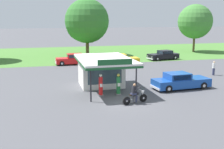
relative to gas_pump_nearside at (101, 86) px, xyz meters
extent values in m
plane|color=#4C4C51|center=(1.38, -2.15, -0.86)|extent=(300.00, 300.00, 0.00)
cube|color=#477A33|center=(1.38, 27.85, -0.86)|extent=(120.00, 24.00, 0.01)
cube|color=silver|center=(0.77, 3.58, 0.51)|extent=(3.91, 3.56, 2.74)
cube|color=#384C56|center=(0.77, 1.82, 0.56)|extent=(3.13, 0.05, 1.75)
cube|color=silver|center=(0.77, 1.89, 1.96)|extent=(4.61, 7.44, 0.16)
cube|color=#195128|center=(0.77, 1.89, 1.78)|extent=(4.61, 7.44, 0.18)
cube|color=#195128|center=(0.77, -1.80, 2.26)|extent=(2.74, 0.08, 0.44)
cylinder|color=black|center=(2.62, -1.43, 0.51)|extent=(0.12, 0.12, 2.74)
cylinder|color=black|center=(-1.09, -1.43, 0.51)|extent=(0.12, 0.12, 2.74)
cube|color=slate|center=(0.00, 0.00, -0.81)|extent=(0.44, 0.44, 0.10)
cylinder|color=red|center=(0.00, 0.00, 0.00)|extent=(0.34, 0.34, 1.52)
cube|color=white|center=(0.00, -0.18, 0.07)|extent=(0.22, 0.02, 0.28)
sphere|color=white|center=(0.00, 0.00, 0.90)|extent=(0.26, 0.26, 0.26)
cube|color=slate|center=(1.53, 0.00, -0.81)|extent=(0.44, 0.44, 0.10)
cylinder|color=#1E6B33|center=(1.53, 0.00, -0.03)|extent=(0.34, 0.34, 1.46)
cube|color=white|center=(1.53, -0.18, 0.04)|extent=(0.22, 0.02, 0.28)
sphere|color=#EACC4C|center=(1.53, 0.00, 0.84)|extent=(0.26, 0.26, 0.26)
cylinder|color=black|center=(2.87, -2.48, -0.54)|extent=(0.64, 0.27, 0.64)
cylinder|color=silver|center=(2.87, -2.48, -0.54)|extent=(0.19, 0.16, 0.16)
cylinder|color=black|center=(1.37, -2.90, -0.54)|extent=(0.64, 0.27, 0.64)
cylinder|color=silver|center=(1.37, -2.90, -0.54)|extent=(0.19, 0.16, 0.16)
ellipsoid|color=black|center=(2.22, -2.66, -0.08)|extent=(0.60, 0.38, 0.24)
cube|color=#59595E|center=(2.17, -2.67, -0.44)|extent=(0.49, 0.35, 0.36)
cube|color=black|center=(1.88, -2.75, -0.14)|extent=(0.53, 0.38, 0.10)
cylinder|color=silver|center=(2.77, -2.51, -0.26)|extent=(0.37, 0.17, 0.71)
cylinder|color=silver|center=(2.65, -2.54, 0.12)|extent=(0.22, 0.68, 0.04)
sphere|color=silver|center=(2.75, -2.51, -0.04)|extent=(0.16, 0.16, 0.16)
cube|color=black|center=(1.42, -2.88, -0.42)|extent=(0.47, 0.29, 0.12)
cylinder|color=silver|center=(1.74, -2.65, -0.58)|extent=(0.70, 0.27, 0.18)
cube|color=#2D3351|center=(1.95, -2.74, -0.08)|extent=(0.48, 0.43, 0.14)
cylinder|color=#2D3351|center=(2.10, -2.53, -0.48)|extent=(0.18, 0.26, 0.56)
cylinder|color=#2D3351|center=(2.18, -2.84, -0.48)|extent=(0.18, 0.26, 0.56)
cylinder|color=black|center=(1.98, -2.73, 0.23)|extent=(0.48, 0.42, 0.60)
sphere|color=#9E704C|center=(2.04, -2.71, 0.61)|extent=(0.22, 0.22, 0.22)
cylinder|color=black|center=(2.16, -2.47, 0.32)|extent=(0.54, 0.23, 0.31)
cylinder|color=black|center=(2.27, -2.85, 0.32)|extent=(0.54, 0.23, 0.31)
cube|color=#19479E|center=(7.73, 0.60, -0.31)|extent=(5.44, 2.31, 0.75)
cube|color=#19479E|center=(7.30, 0.57, 0.35)|extent=(2.22, 1.85, 0.57)
cube|color=#283847|center=(8.33, 0.64, 0.35)|extent=(0.15, 1.51, 0.46)
cube|color=#283847|center=(7.24, 1.41, 0.35)|extent=(1.78, 0.16, 0.43)
cube|color=#283847|center=(7.36, -0.26, 0.35)|extent=(1.78, 0.16, 0.43)
cube|color=silver|center=(10.42, 0.79, -0.56)|extent=(0.25, 1.84, 0.18)
cube|color=silver|center=(5.05, 0.41, -0.56)|extent=(0.25, 1.84, 0.18)
sphere|color=white|center=(10.38, 1.41, -0.27)|extent=(0.18, 0.18, 0.18)
sphere|color=white|center=(10.47, 0.18, -0.27)|extent=(0.18, 0.18, 0.18)
cylinder|color=black|center=(9.47, 1.64, -0.53)|extent=(0.67, 0.25, 0.66)
cylinder|color=silver|center=(9.47, 1.64, -0.53)|extent=(0.31, 0.24, 0.30)
cylinder|color=black|center=(9.60, -0.17, -0.53)|extent=(0.67, 0.25, 0.66)
cylinder|color=silver|center=(9.60, -0.17, -0.53)|extent=(0.31, 0.24, 0.30)
cylinder|color=black|center=(5.87, 1.38, -0.53)|extent=(0.67, 0.25, 0.66)
cylinder|color=silver|center=(5.87, 1.38, -0.53)|extent=(0.31, 0.24, 0.30)
cylinder|color=black|center=(6.00, -0.43, -0.53)|extent=(0.67, 0.25, 0.66)
cylinder|color=silver|center=(6.00, -0.43, -0.53)|extent=(0.31, 0.24, 0.30)
cube|color=black|center=(13.64, 17.57, -0.32)|extent=(5.06, 2.71, 0.73)
cube|color=black|center=(13.97, 17.63, 0.30)|extent=(2.17, 1.99, 0.50)
cube|color=#283847|center=(13.05, 17.47, 0.30)|extent=(0.30, 1.47, 0.40)
cube|color=#283847|center=(14.11, 16.82, 0.30)|extent=(1.60, 0.31, 0.38)
cube|color=#283847|center=(13.82, 18.44, 0.30)|extent=(1.60, 0.31, 0.38)
cube|color=silver|center=(11.25, 17.15, -0.56)|extent=(0.43, 1.81, 0.18)
cube|color=silver|center=(16.04, 17.99, -0.56)|extent=(0.43, 1.81, 0.18)
sphere|color=white|center=(11.34, 16.55, -0.28)|extent=(0.18, 0.18, 0.18)
sphere|color=white|center=(11.13, 17.75, -0.28)|extent=(0.18, 0.18, 0.18)
cylinder|color=black|center=(12.19, 16.41, -0.53)|extent=(0.68, 0.31, 0.66)
cylinder|color=silver|center=(12.19, 16.41, -0.53)|extent=(0.33, 0.27, 0.30)
cylinder|color=black|center=(11.88, 18.17, -0.53)|extent=(0.68, 0.31, 0.66)
cylinder|color=silver|center=(11.88, 18.17, -0.53)|extent=(0.33, 0.27, 0.30)
cylinder|color=black|center=(15.41, 16.98, -0.53)|extent=(0.68, 0.31, 0.66)
cylinder|color=silver|center=(15.41, 16.98, -0.53)|extent=(0.33, 0.27, 0.30)
cylinder|color=black|center=(15.10, 18.74, -0.53)|extent=(0.68, 0.31, 0.66)
cylinder|color=silver|center=(15.10, 18.74, -0.53)|extent=(0.33, 0.27, 0.30)
cube|color=gold|center=(5.94, 14.53, -0.30)|extent=(4.95, 1.98, 0.77)
cube|color=gold|center=(5.60, 14.54, 0.36)|extent=(2.01, 1.67, 0.53)
cube|color=#283847|center=(6.56, 14.51, 0.36)|extent=(0.09, 1.42, 0.43)
cube|color=#283847|center=(5.63, 15.32, 0.36)|extent=(1.66, 0.09, 0.41)
cube|color=#283847|center=(5.58, 13.75, 0.36)|extent=(1.66, 0.09, 0.41)
cube|color=silver|center=(8.41, 14.44, -0.56)|extent=(0.18, 1.73, 0.18)
cube|color=silver|center=(3.47, 14.61, -0.56)|extent=(0.18, 1.73, 0.18)
sphere|color=white|center=(8.44, 15.03, -0.26)|extent=(0.18, 0.18, 0.18)
sphere|color=white|center=(8.40, 13.86, -0.26)|extent=(0.18, 0.18, 0.18)
cylinder|color=black|center=(7.63, 15.32, -0.53)|extent=(0.67, 0.22, 0.66)
cylinder|color=silver|center=(7.63, 15.32, -0.53)|extent=(0.30, 0.23, 0.30)
cylinder|color=black|center=(7.57, 13.62, -0.53)|extent=(0.67, 0.22, 0.66)
cylinder|color=silver|center=(7.57, 13.62, -0.53)|extent=(0.30, 0.23, 0.30)
cylinder|color=black|center=(4.31, 15.43, -0.53)|extent=(0.67, 0.22, 0.66)
cylinder|color=silver|center=(4.31, 15.43, -0.53)|extent=(0.30, 0.23, 0.30)
cylinder|color=black|center=(4.25, 13.73, -0.53)|extent=(0.67, 0.22, 0.66)
cylinder|color=silver|center=(4.25, 13.73, -0.53)|extent=(0.30, 0.23, 0.30)
cube|color=red|center=(-0.52, 16.44, -0.30)|extent=(4.64, 1.84, 0.75)
cube|color=red|center=(-0.23, 16.45, 0.36)|extent=(2.11, 1.58, 0.56)
cube|color=#283847|center=(-1.25, 16.43, 0.36)|extent=(0.07, 1.37, 0.45)
cube|color=#283847|center=(-0.22, 15.69, 0.36)|extent=(1.77, 0.06, 0.43)
cube|color=#283847|center=(-0.24, 17.20, 0.36)|extent=(1.77, 0.06, 0.43)
cube|color=silver|center=(-2.86, 16.39, -0.56)|extent=(0.15, 1.67, 0.18)
cube|color=silver|center=(1.81, 16.49, -0.56)|extent=(0.15, 1.67, 0.18)
sphere|color=white|center=(-2.86, 15.83, -0.27)|extent=(0.18, 0.18, 0.18)
sphere|color=white|center=(-2.88, 16.95, -0.27)|extent=(0.18, 0.18, 0.18)
cylinder|color=black|center=(-2.08, 15.59, -0.53)|extent=(0.66, 0.21, 0.66)
cylinder|color=silver|center=(-2.08, 15.59, -0.53)|extent=(0.30, 0.23, 0.30)
cylinder|color=black|center=(-2.11, 17.23, -0.53)|extent=(0.66, 0.21, 0.66)
cylinder|color=silver|center=(-2.11, 17.23, -0.53)|extent=(0.30, 0.23, 0.30)
cylinder|color=black|center=(1.06, 15.66, -0.53)|extent=(0.66, 0.21, 0.66)
cylinder|color=silver|center=(1.06, 15.66, -0.53)|extent=(0.30, 0.23, 0.30)
cylinder|color=black|center=(1.03, 17.29, -0.53)|extent=(0.66, 0.21, 0.66)
cylinder|color=silver|center=(1.03, 17.29, -0.53)|extent=(0.30, 0.23, 0.30)
cylinder|color=#2D3351|center=(14.22, 5.15, -0.45)|extent=(0.26, 0.26, 0.82)
cylinder|color=white|center=(14.22, 5.15, 0.24)|extent=(0.34, 0.34, 0.58)
sphere|color=tan|center=(14.22, 5.15, 0.64)|extent=(0.22, 0.22, 0.22)
cylinder|color=brown|center=(3.12, 26.03, 0.63)|extent=(0.57, 0.57, 2.99)
sphere|color=#33702D|center=(3.12, 26.03, 4.97)|extent=(7.58, 7.58, 7.58)
sphere|color=#33702D|center=(2.17, 26.04, 4.21)|extent=(5.30, 5.30, 5.30)
cylinder|color=brown|center=(23.52, 25.43, 0.77)|extent=(0.40, 0.40, 3.26)
sphere|color=#427F38|center=(23.52, 25.43, 4.80)|extent=(6.42, 6.42, 6.42)
sphere|color=#427F38|center=(22.78, 25.11, 4.16)|extent=(3.37, 3.37, 3.37)
camera|label=1|loc=(-4.61, -22.03, 5.65)|focal=44.49mm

